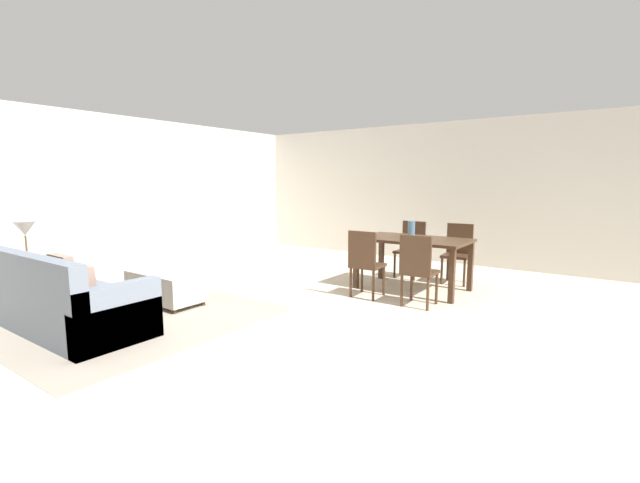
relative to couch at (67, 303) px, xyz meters
The scene contains 14 objects.
ground_plane 2.35m from the couch, 31.88° to the left, with size 10.80×10.80×0.00m, color beige.
wall_back 6.62m from the couch, 72.40° to the left, with size 9.00×0.12×2.70m, color silver.
wall_left 3.24m from the couch, 145.59° to the left, with size 0.12×11.00×2.70m, color silver.
area_rug 0.70m from the couch, 91.48° to the left, with size 3.00×2.80×0.01m, color gray.
couch is the anchor object (origin of this frame).
ottoman_table 1.23m from the couch, 91.52° to the left, with size 1.03×0.53×0.42m.
side_table 1.29m from the couch, behind, with size 0.40×0.40×0.57m.
table_lamp 1.45m from the couch, behind, with size 0.26×0.26×0.53m.
dining_table 4.42m from the couch, 59.13° to the left, with size 1.55×0.92×0.76m.
dining_chair_near_left 3.56m from the couch, 57.33° to the left, with size 0.42×0.42×0.92m.
dining_chair_near_right 4.01m from the couch, 48.05° to the left, with size 0.42×0.42×0.92m.
dining_chair_far_left 4.96m from the couch, 67.62° to the left, with size 0.40×0.40×0.92m.
dining_chair_far_right 5.33m from the couch, 60.14° to the left, with size 0.43×0.43×0.92m.
vase_centerpiece 4.42m from the couch, 59.25° to the left, with size 0.10×0.10×0.25m, color slate.
Camera 1 is at (2.80, -3.29, 1.58)m, focal length 24.33 mm.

